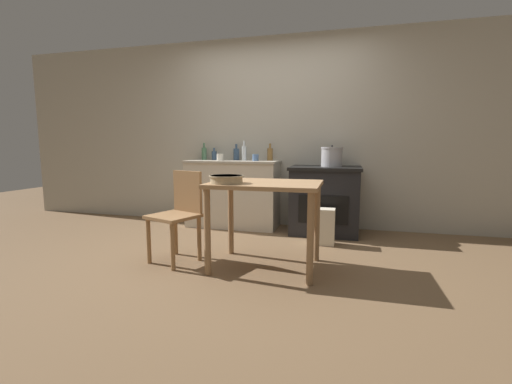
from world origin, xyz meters
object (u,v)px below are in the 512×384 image
at_px(cup_center_right, 220,157).
at_px(cup_mid_right, 256,158).
at_px(chair, 179,212).
at_px(work_table, 265,196).
at_px(bottle_center_left, 270,154).
at_px(bottle_center, 244,153).
at_px(bottle_left, 214,155).
at_px(mixing_bowl_large, 226,179).
at_px(bottle_far_left, 236,154).
at_px(flour_sack, 324,226).
at_px(stock_pot, 332,157).
at_px(stove, 325,200).
at_px(bottle_mid_left, 204,153).

distance_m(cup_center_right, cup_mid_right, 0.49).
bearing_deg(chair, work_table, 21.12).
distance_m(bottle_center_left, bottle_center, 0.35).
bearing_deg(bottle_left, cup_center_right, -51.43).
relative_size(mixing_bowl_large, cup_mid_right, 3.43).
bearing_deg(bottle_center_left, cup_center_right, -164.58).
bearing_deg(bottle_far_left, flour_sack, -30.47).
distance_m(chair, cup_mid_right, 1.58).
bearing_deg(mixing_bowl_large, stock_pot, 63.24).
xyz_separation_m(stove, work_table, (-0.44, -1.41, 0.23)).
distance_m(stock_pot, bottle_center_left, 0.84).
bearing_deg(work_table, stove, 72.73).
height_order(stove, cup_mid_right, cup_mid_right).
distance_m(stove, work_table, 1.49).
relative_size(flour_sack, mixing_bowl_large, 1.37).
bearing_deg(bottle_center, bottle_center_left, 14.97).
distance_m(mixing_bowl_large, bottle_far_left, 1.88).
xyz_separation_m(stove, bottle_left, (-1.56, 0.21, 0.54)).
height_order(stove, stock_pot, stock_pot).
bearing_deg(stove, cup_center_right, 179.75).
relative_size(work_table, flour_sack, 2.37).
relative_size(bottle_left, cup_center_right, 1.89).
bearing_deg(cup_mid_right, bottle_mid_left, 167.69).
height_order(chair, cup_center_right, cup_center_right).
bearing_deg(mixing_bowl_large, bottle_center, 101.63).
relative_size(stock_pot, bottle_far_left, 1.21).
distance_m(mixing_bowl_large, cup_center_right, 1.73).
bearing_deg(bottle_left, cup_mid_right, -15.30).
xyz_separation_m(mixing_bowl_large, cup_center_right, (-0.66, 1.59, 0.13)).
xyz_separation_m(cup_center_right, cup_mid_right, (0.49, 0.03, -0.00)).
xyz_separation_m(bottle_center_left, cup_center_right, (-0.65, -0.18, -0.04)).
relative_size(chair, flour_sack, 2.12).
relative_size(chair, bottle_center, 3.24).
height_order(flour_sack, stock_pot, stock_pot).
height_order(bottle_mid_left, cup_center_right, bottle_mid_left).
relative_size(chair, cup_center_right, 9.61).
bearing_deg(mixing_bowl_large, cup_mid_right, 96.07).
distance_m(chair, cup_center_right, 1.51).
bearing_deg(stock_pot, bottle_mid_left, 173.77).
bearing_deg(bottle_center, stove, -5.01).
bearing_deg(flour_sack, bottle_left, 155.10).
distance_m(bottle_far_left, bottle_mid_left, 0.48).
xyz_separation_m(chair, cup_mid_right, (0.37, 1.46, 0.48)).
bearing_deg(bottle_center, mixing_bowl_large, -78.37).
bearing_deg(stove, work_table, -107.27).
bearing_deg(stock_pot, cup_mid_right, 178.85).
bearing_deg(chair, bottle_left, 120.07).
bearing_deg(cup_mid_right, stove, -2.25).
height_order(stock_pot, bottle_center_left, bottle_center_left).
bearing_deg(bottle_center, stock_pot, -3.92).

